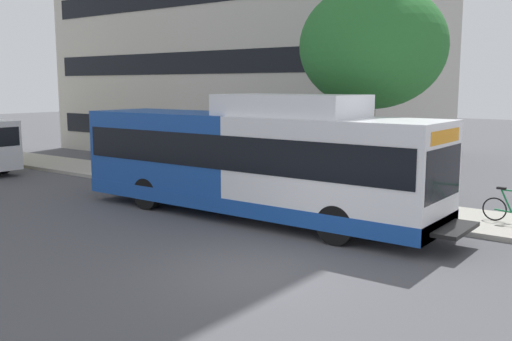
% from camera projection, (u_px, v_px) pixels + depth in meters
% --- Properties ---
extents(ground_plane, '(120.00, 120.00, 0.00)m').
position_uv_depth(ground_plane, '(42.00, 219.00, 16.81)').
color(ground_plane, '#4C4C51').
extents(sidewalk_curb, '(3.00, 56.00, 0.14)m').
position_uv_depth(sidewalk_curb, '(242.00, 190.00, 21.13)').
color(sidewalk_curb, '#A8A399').
rests_on(sidewalk_curb, ground).
extents(transit_bus, '(2.58, 12.25, 3.65)m').
position_uv_depth(transit_bus, '(251.00, 160.00, 16.83)').
color(transit_bus, white).
rests_on(transit_bus, ground).
extents(street_tree_near_stop, '(4.71, 4.71, 6.99)m').
position_uv_depth(street_tree_near_stop, '(373.00, 47.00, 18.29)').
color(street_tree_near_stop, '#4C3823').
rests_on(street_tree_near_stop, sidewalk_curb).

